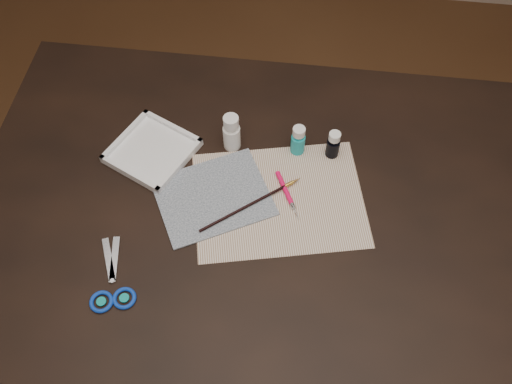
# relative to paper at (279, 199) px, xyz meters

# --- Properties ---
(ground) EXTENTS (3.50, 3.50, 0.02)m
(ground) POSITION_rel_paper_xyz_m (-0.05, -0.02, -0.76)
(ground) COLOR #422614
(ground) RESTS_ON ground
(table) EXTENTS (1.30, 0.90, 0.75)m
(table) POSITION_rel_paper_xyz_m (-0.05, -0.02, -0.38)
(table) COLOR black
(table) RESTS_ON ground
(paper) EXTENTS (0.43, 0.37, 0.00)m
(paper) POSITION_rel_paper_xyz_m (0.00, 0.00, 0.00)
(paper) COLOR silver
(paper) RESTS_ON table
(canvas) EXTENTS (0.31, 0.29, 0.00)m
(canvas) POSITION_rel_paper_xyz_m (-0.15, -0.01, 0.00)
(canvas) COLOR #132337
(canvas) RESTS_ON paper
(paint_bottle_white) EXTENTS (0.04, 0.04, 0.10)m
(paint_bottle_white) POSITION_rel_paper_xyz_m (-0.13, 0.14, 0.05)
(paint_bottle_white) COLOR white
(paint_bottle_white) RESTS_ON table
(paint_bottle_cyan) EXTENTS (0.04, 0.04, 0.08)m
(paint_bottle_cyan) POSITION_rel_paper_xyz_m (0.03, 0.14, 0.04)
(paint_bottle_cyan) COLOR #19A5AE
(paint_bottle_cyan) RESTS_ON table
(paint_bottle_navy) EXTENTS (0.04, 0.04, 0.08)m
(paint_bottle_navy) POSITION_rel_paper_xyz_m (0.11, 0.14, 0.04)
(paint_bottle_navy) COLOR black
(paint_bottle_navy) RESTS_ON table
(paintbrush) EXTENTS (0.21, 0.17, 0.01)m
(paintbrush) POSITION_rel_paper_xyz_m (-0.06, -0.02, 0.01)
(paintbrush) COLOR black
(paintbrush) RESTS_ON canvas
(craft_knife) EXTENTS (0.07, 0.12, 0.01)m
(craft_knife) POSITION_rel_paper_xyz_m (0.02, 0.01, 0.01)
(craft_knife) COLOR #ED0C50
(craft_knife) RESTS_ON paper
(scissors) EXTENTS (0.16, 0.21, 0.01)m
(scissors) POSITION_rel_paper_xyz_m (-0.33, -0.23, 0.00)
(scissors) COLOR silver
(scissors) RESTS_ON table
(palette_tray) EXTENTS (0.23, 0.23, 0.02)m
(palette_tray) POSITION_rel_paper_xyz_m (-0.31, 0.09, 0.01)
(palette_tray) COLOR white
(palette_tray) RESTS_ON table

